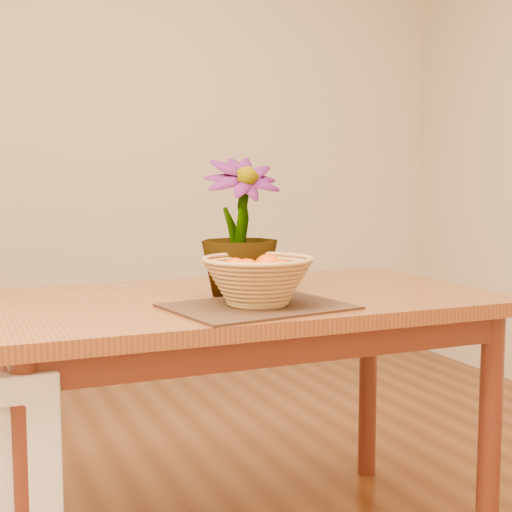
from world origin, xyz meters
name	(u,v)px	position (x,y,z in m)	size (l,w,h in m)	color
wall_back	(103,128)	(0.00, 2.25, 1.35)	(4.00, 0.02, 2.70)	beige
table	(242,325)	(0.00, 0.30, 0.66)	(1.40, 0.80, 0.75)	brown
placemat	(258,306)	(-0.04, 0.09, 0.75)	(0.43, 0.32, 0.01)	#3B2415
wicker_basket	(258,283)	(-0.04, 0.09, 0.81)	(0.28, 0.28, 0.12)	#AE7548
orange_pile	(258,272)	(-0.04, 0.09, 0.84)	(0.17, 0.17, 0.08)	#F04403
potted_plant	(240,227)	(-0.01, 0.29, 0.94)	(0.22, 0.22, 0.39)	#184012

